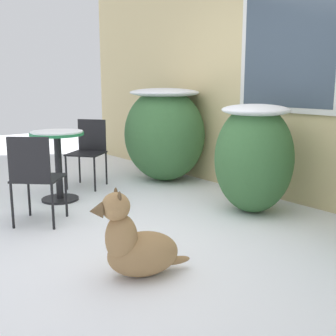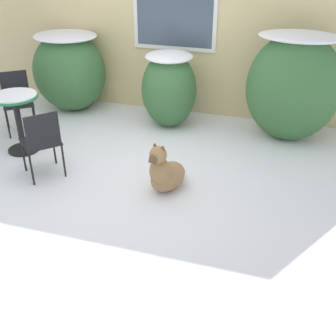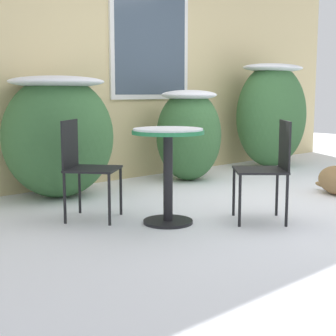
# 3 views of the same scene
# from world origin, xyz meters

# --- Properties ---
(ground_plane) EXTENTS (16.00, 16.00, 0.00)m
(ground_plane) POSITION_xyz_m (0.00, 0.00, 0.00)
(ground_plane) COLOR white
(house_wall) EXTENTS (8.00, 0.10, 3.27)m
(house_wall) POSITION_xyz_m (0.00, 2.20, 1.64)
(house_wall) COLOR #D1BC84
(house_wall) RESTS_ON ground_plane
(shrub_left) EXTENTS (1.17, 1.03, 1.24)m
(shrub_left) POSITION_xyz_m (-1.53, 1.73, 0.66)
(shrub_left) COLOR #386638
(shrub_left) RESTS_ON ground_plane
(shrub_middle) EXTENTS (0.81, 0.78, 1.11)m
(shrub_middle) POSITION_xyz_m (0.18, 1.56, 0.59)
(shrub_middle) COLOR #386638
(shrub_middle) RESTS_ON ground_plane
(shrub_right) EXTENTS (1.26, 0.83, 1.48)m
(shrub_right) POSITION_xyz_m (1.92, 1.59, 0.78)
(shrub_right) COLOR #386638
(shrub_right) RESTS_ON ground_plane
(patio_table) EXTENTS (0.59, 0.59, 0.79)m
(patio_table) POSITION_xyz_m (-1.44, 0.17, 0.57)
(patio_table) COLOR black
(patio_table) RESTS_ON ground_plane
(patio_chair_near_table) EXTENTS (0.58, 0.58, 0.85)m
(patio_chair_near_table) POSITION_xyz_m (-1.86, 0.76, 0.48)
(patio_chair_near_table) COLOR black
(patio_chair_near_table) RESTS_ON ground_plane
(patio_chair_far_side) EXTENTS (0.59, 0.59, 0.85)m
(patio_chair_far_side) POSITION_xyz_m (-0.77, -0.34, 0.48)
(patio_chair_far_side) COLOR black
(patio_chair_far_side) RESTS_ON ground_plane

